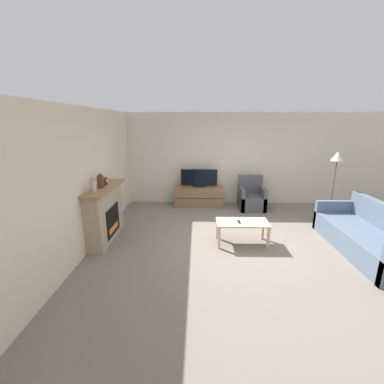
{
  "coord_description": "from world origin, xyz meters",
  "views": [
    {
      "loc": [
        -0.89,
        -4.92,
        2.41
      ],
      "look_at": [
        -1.02,
        0.81,
        0.85
      ],
      "focal_mm": 24.0,
      "sensor_mm": 36.0,
      "label": 1
    }
  ],
  "objects_px": {
    "armchair": "(251,198)",
    "coffee_table": "(242,225)",
    "remote": "(239,222)",
    "fireplace": "(105,213)",
    "floor_lamp": "(337,163)",
    "mantel_vase_left": "(94,187)",
    "mantel_vase_centre_left": "(101,181)",
    "couch": "(369,238)",
    "tv": "(199,179)",
    "tv_stand": "(199,196)",
    "mantel_clock": "(105,181)"
  },
  "relations": [
    {
      "from": "armchair",
      "to": "coffee_table",
      "type": "relative_size",
      "value": 0.89
    },
    {
      "from": "armchair",
      "to": "remote",
      "type": "distance_m",
      "value": 2.39
    },
    {
      "from": "fireplace",
      "to": "floor_lamp",
      "type": "distance_m",
      "value": 5.35
    },
    {
      "from": "mantel_vase_left",
      "to": "floor_lamp",
      "type": "xyz_separation_m",
      "value": [
        5.16,
        1.47,
        0.23
      ]
    },
    {
      "from": "fireplace",
      "to": "mantel_vase_left",
      "type": "relative_size",
      "value": 6.77
    },
    {
      "from": "mantel_vase_centre_left",
      "to": "armchair",
      "type": "distance_m",
      "value": 4.22
    },
    {
      "from": "remote",
      "to": "couch",
      "type": "xyz_separation_m",
      "value": [
        2.43,
        -0.27,
        -0.2
      ]
    },
    {
      "from": "tv",
      "to": "tv_stand",
      "type": "bearing_deg",
      "value": 90.0
    },
    {
      "from": "floor_lamp",
      "to": "armchair",
      "type": "bearing_deg",
      "value": 147.55
    },
    {
      "from": "mantel_vase_left",
      "to": "coffee_table",
      "type": "bearing_deg",
      "value": 5.87
    },
    {
      "from": "tv_stand",
      "to": "remote",
      "type": "xyz_separation_m",
      "value": [
        0.79,
        -2.54,
        0.2
      ]
    },
    {
      "from": "fireplace",
      "to": "tv",
      "type": "height_order",
      "value": "fireplace"
    },
    {
      "from": "mantel_vase_left",
      "to": "floor_lamp",
      "type": "height_order",
      "value": "floor_lamp"
    },
    {
      "from": "fireplace",
      "to": "armchair",
      "type": "xyz_separation_m",
      "value": [
        3.48,
        2.09,
        -0.29
      ]
    },
    {
      "from": "mantel_vase_centre_left",
      "to": "couch",
      "type": "height_order",
      "value": "mantel_vase_centre_left"
    },
    {
      "from": "mantel_vase_left",
      "to": "tv_stand",
      "type": "height_order",
      "value": "mantel_vase_left"
    },
    {
      "from": "coffee_table",
      "to": "floor_lamp",
      "type": "relative_size",
      "value": 0.59
    },
    {
      "from": "mantel_clock",
      "to": "tv",
      "type": "bearing_deg",
      "value": 48.27
    },
    {
      "from": "fireplace",
      "to": "tv_stand",
      "type": "distance_m",
      "value": 3.08
    },
    {
      "from": "mantel_clock",
      "to": "coffee_table",
      "type": "xyz_separation_m",
      "value": [
        2.82,
        -0.32,
        -0.82
      ]
    },
    {
      "from": "mantel_clock",
      "to": "armchair",
      "type": "height_order",
      "value": "mantel_clock"
    },
    {
      "from": "remote",
      "to": "mantel_clock",
      "type": "bearing_deg",
      "value": 168.76
    },
    {
      "from": "mantel_vase_left",
      "to": "tv",
      "type": "bearing_deg",
      "value": 55.04
    },
    {
      "from": "remote",
      "to": "couch",
      "type": "height_order",
      "value": "couch"
    },
    {
      "from": "mantel_clock",
      "to": "tv_stand",
      "type": "relative_size",
      "value": 0.1
    },
    {
      "from": "mantel_clock",
      "to": "couch",
      "type": "relative_size",
      "value": 0.06
    },
    {
      "from": "mantel_vase_centre_left",
      "to": "floor_lamp",
      "type": "height_order",
      "value": "floor_lamp"
    },
    {
      "from": "coffee_table",
      "to": "floor_lamp",
      "type": "xyz_separation_m",
      "value": [
        2.33,
        1.18,
        1.08
      ]
    },
    {
      "from": "armchair",
      "to": "floor_lamp",
      "type": "relative_size",
      "value": 0.52
    },
    {
      "from": "fireplace",
      "to": "mantel_vase_centre_left",
      "type": "bearing_deg",
      "value": -81.57
    },
    {
      "from": "tv_stand",
      "to": "coffee_table",
      "type": "relative_size",
      "value": 1.38
    },
    {
      "from": "tv",
      "to": "floor_lamp",
      "type": "relative_size",
      "value": 0.6
    },
    {
      "from": "tv",
      "to": "coffee_table",
      "type": "height_order",
      "value": "tv"
    },
    {
      "from": "tv",
      "to": "floor_lamp",
      "type": "xyz_separation_m",
      "value": [
        3.2,
        -1.33,
        0.68
      ]
    },
    {
      "from": "coffee_table",
      "to": "couch",
      "type": "xyz_separation_m",
      "value": [
        2.35,
        -0.3,
        -0.12
      ]
    },
    {
      "from": "mantel_vase_left",
      "to": "coffee_table",
      "type": "distance_m",
      "value": 2.96
    },
    {
      "from": "mantel_vase_centre_left",
      "to": "remote",
      "type": "relative_size",
      "value": 1.89
    },
    {
      "from": "remote",
      "to": "mantel_vase_left",
      "type": "bearing_deg",
      "value": -178.67
    },
    {
      "from": "floor_lamp",
      "to": "tv",
      "type": "bearing_deg",
      "value": 157.37
    },
    {
      "from": "armchair",
      "to": "couch",
      "type": "distance_m",
      "value": 3.07
    },
    {
      "from": "coffee_table",
      "to": "remote",
      "type": "relative_size",
      "value": 6.81
    },
    {
      "from": "fireplace",
      "to": "tv_stand",
      "type": "relative_size",
      "value": 1.05
    },
    {
      "from": "armchair",
      "to": "floor_lamp",
      "type": "distance_m",
      "value": 2.34
    },
    {
      "from": "armchair",
      "to": "floor_lamp",
      "type": "xyz_separation_m",
      "value": [
        1.7,
        -1.08,
        1.2
      ]
    },
    {
      "from": "remote",
      "to": "armchair",
      "type": "bearing_deg",
      "value": 68.4
    },
    {
      "from": "tv_stand",
      "to": "tv",
      "type": "distance_m",
      "value": 0.53
    },
    {
      "from": "mantel_clock",
      "to": "remote",
      "type": "bearing_deg",
      "value": -7.03
    },
    {
      "from": "tv_stand",
      "to": "tv",
      "type": "relative_size",
      "value": 1.35
    },
    {
      "from": "fireplace",
      "to": "coffee_table",
      "type": "bearing_deg",
      "value": -3.3
    },
    {
      "from": "tv_stand",
      "to": "coffee_table",
      "type": "bearing_deg",
      "value": -71.0
    }
  ]
}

